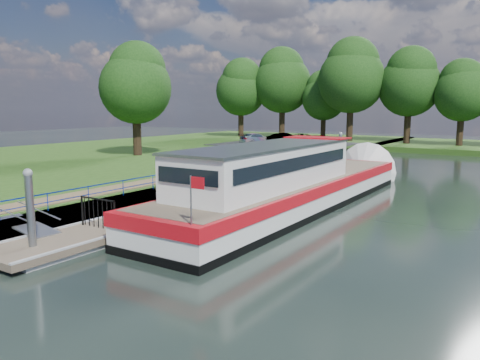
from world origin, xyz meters
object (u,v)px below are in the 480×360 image
Objects in this scene: car_d at (299,139)px; barge at (297,185)px; car_a at (317,141)px; car_b at (285,139)px; pontoon at (251,191)px; car_c at (256,138)px.

barge is at bearing -55.41° from car_d.
car_b is (-3.66, -0.26, 0.04)m from car_a.
car_a is 0.91× the size of car_d.
car_d is at bearing 110.52° from pontoon.
car_d is (-3.47, 2.87, -0.06)m from car_a.
car_b reaches higher than car_c.
pontoon is at bearing -156.13° from car_b.
barge is 26.68m from car_a.
car_d reaches higher than pontoon.
barge is 5.30× the size of car_b.
car_b is (-13.58, 24.50, 0.40)m from barge.
car_b is at bearing -173.87° from car_a.
barge reaches higher than car_b.
barge is 5.81× the size of car_a.
pontoon is 1.42× the size of barge.
barge is at bearing -66.15° from car_a.
pontoon is 7.52× the size of car_b.
car_a is at bearing -30.81° from car_d.
car_d is at bearing -122.09° from car_c.
barge reaches higher than car_c.
pontoon is at bearing -60.73° from car_d.
car_a is at bearing 105.19° from pontoon.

